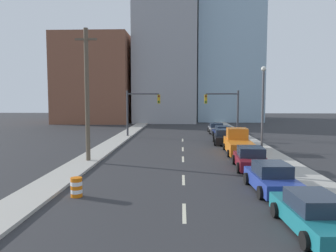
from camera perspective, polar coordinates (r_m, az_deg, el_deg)
The scene contains 22 objects.
sidewalk_left at distance 49.34m, azimuth -6.00°, elevation -0.61°, with size 2.10×89.33×0.17m.
sidewalk_right at distance 49.38m, azimuth 11.03°, elevation -0.67°, with size 2.10×89.33×0.17m.
lane_stripe_at_9m at distance 14.19m, azimuth 2.84°, elevation -14.85°, with size 0.16×2.40×0.01m, color beige.
lane_stripe_at_15m at distance 19.49m, azimuth 2.71°, elevation -9.34°, with size 0.16×2.40×0.01m, color beige.
lane_stripe_at_22m at distance 25.88m, azimuth 2.63°, elevation -5.78°, with size 0.16×2.40×0.01m, color beige.
lane_stripe_at_27m at distance 30.81m, azimuth 2.59°, elevation -4.05°, with size 0.16×2.40×0.01m, color beige.
lane_stripe_at_33m at distance 37.37m, azimuth 2.55°, elevation -2.47°, with size 0.16×2.40×0.01m, color beige.
building_brick_left at distance 68.21m, azimuth -12.15°, elevation 7.82°, with size 14.00×16.00×16.78m.
building_office_center at distance 70.83m, azimuth -0.29°, elevation 13.49°, with size 12.00×20.00×30.74m.
building_glass_right at distance 75.59m, azimuth 10.01°, elevation 14.15°, with size 13.00×20.00×34.06m.
traffic_signal_left at distance 40.22m, azimuth -5.37°, elevation 3.32°, with size 4.16×0.35×5.70m.
traffic_signal_right at distance 40.24m, azimuth 10.35°, elevation 3.26°, with size 4.16×0.35×5.70m.
utility_pole_left_mid at distance 24.83m, azimuth -13.92°, elevation 5.33°, with size 1.60×0.32×9.84m.
traffic_barrel at distance 16.77m, azimuth -15.65°, elevation -10.22°, with size 0.56×0.56×0.95m.
street_lamp at distance 30.86m, azimuth 16.20°, elevation 4.10°, with size 0.44×0.44×7.64m.
sedan_teal at distance 13.23m, azimuth 24.02°, elevation -13.89°, with size 2.18×4.68×1.39m.
sedan_blue at distance 17.85m, azimuth 17.59°, elevation -8.69°, with size 2.25×4.49×1.48m.
sedan_maroon at distance 23.01m, azimuth 14.20°, elevation -5.55°, with size 2.34×4.60×1.49m.
pickup_truck_orange at distance 29.18m, azimuth 12.09°, elevation -2.98°, with size 2.42×6.11×2.12m.
sedan_black at distance 34.76m, azimuth 9.71°, elevation -1.94°, with size 2.37×4.61×1.53m.
sedan_navy at distance 40.01m, azimuth 9.51°, elevation -1.10°, with size 2.28×4.70×1.43m.
sedan_gray at distance 45.37m, azimuth 8.39°, elevation -0.41°, with size 2.14×4.73×1.38m.
Camera 1 is at (-0.13, -3.92, 4.80)m, focal length 35.00 mm.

